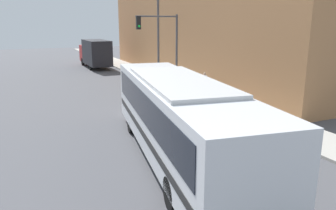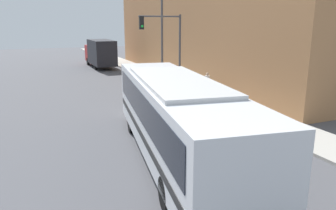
{
  "view_description": "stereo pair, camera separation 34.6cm",
  "coord_description": "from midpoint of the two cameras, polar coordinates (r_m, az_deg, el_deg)",
  "views": [
    {
      "loc": [
        -5.76,
        -10.67,
        5.07
      ],
      "look_at": [
        0.41,
        2.69,
        1.35
      ],
      "focal_mm": 35.0,
      "sensor_mm": 36.0,
      "label": 1
    },
    {
      "loc": [
        -5.44,
        -10.81,
        5.07
      ],
      "look_at": [
        0.41,
        2.69,
        1.35
      ],
      "focal_mm": 35.0,
      "sensor_mm": 36.0,
      "label": 2
    }
  ],
  "objects": [
    {
      "name": "fire_hydrant",
      "position": [
        20.12,
        8.1,
        0.95
      ],
      "size": [
        0.22,
        0.3,
        0.77
      ],
      "color": "red",
      "rests_on": "sidewalk"
    },
    {
      "name": "pedestrian_near_corner",
      "position": [
        23.0,
        5.94,
        3.74
      ],
      "size": [
        0.34,
        0.34,
        1.58
      ],
      "color": "slate",
      "rests_on": "sidewalk"
    },
    {
      "name": "ground_plane",
      "position": [
        13.13,
        2.57,
        -8.52
      ],
      "size": [
        120.0,
        120.0,
        0.0
      ],
      "primitive_type": "plane",
      "color": "#515156"
    },
    {
      "name": "delivery_truck",
      "position": [
        38.76,
        -12.85,
        8.88
      ],
      "size": [
        2.23,
        7.65,
        3.15
      ],
      "color": "black",
      "rests_on": "ground_plane"
    },
    {
      "name": "city_bus",
      "position": [
        12.02,
        0.84,
        -1.57
      ],
      "size": [
        4.39,
        11.94,
        3.12
      ],
      "rotation": [
        0.0,
        0.0,
        -0.16
      ],
      "color": "silver",
      "rests_on": "ground_plane"
    },
    {
      "name": "traffic_light_pole",
      "position": [
        24.42,
        -1.23,
        11.44
      ],
      "size": [
        3.28,
        0.35,
        5.51
      ],
      "color": "#47474C",
      "rests_on": "sidewalk"
    },
    {
      "name": "parking_meter",
      "position": [
        24.41,
        1.6,
        4.67
      ],
      "size": [
        0.14,
        0.14,
        1.34
      ],
      "color": "#47474C",
      "rests_on": "sidewalk"
    },
    {
      "name": "street_lamp",
      "position": [
        28.18,
        -2.71,
        12.68
      ],
      "size": [
        2.55,
        0.28,
        7.07
      ],
      "color": "#47474C",
      "rests_on": "sidewalk"
    },
    {
      "name": "building_facade",
      "position": [
        31.88,
        4.91,
        12.83
      ],
      "size": [
        6.0,
        31.96,
        8.67
      ],
      "color": "#B27A4C",
      "rests_on": "ground_plane"
    },
    {
      "name": "sidewalk",
      "position": [
        33.17,
        -4.38,
        5.48
      ],
      "size": [
        2.62,
        70.0,
        0.12
      ],
      "color": "#B7B2A8",
      "rests_on": "ground_plane"
    }
  ]
}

